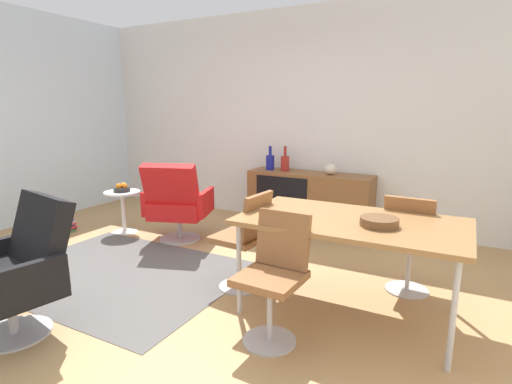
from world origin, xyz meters
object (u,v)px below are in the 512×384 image
object	(u,v)px
fruit_bowl	(122,188)
magazine_stack	(56,226)
dining_chair_back_right	(410,240)
dining_chair_near_window	(245,237)
wooden_bowl_on_table	(379,222)
dining_table	(351,225)
dining_chair_front_left	(274,272)
vase_cobalt	(270,162)
armchair_black_shell	(17,268)
side_table_round	(123,207)
lounge_chair_red	(177,202)
vase_sculptural_dark	(285,163)
vase_ceramic_small	(331,169)
sideboard	(309,194)

from	to	relation	value
fruit_bowl	magazine_stack	size ratio (longest dim) A/B	0.48
dining_chair_back_right	dining_chair_near_window	distance (m)	1.36
wooden_bowl_on_table	fruit_bowl	bearing A→B (deg)	166.87
dining_table	magazine_stack	bearing A→B (deg)	176.41
dining_table	dining_chair_front_left	world-z (taller)	dining_chair_front_left
vase_cobalt	fruit_bowl	bearing A→B (deg)	-137.55
wooden_bowl_on_table	armchair_black_shell	xyz separation A→B (m)	(-2.14, -1.24, -0.30)
dining_chair_near_window	side_table_round	size ratio (longest dim) A/B	1.65
dining_chair_back_right	lounge_chair_red	distance (m)	2.57
dining_table	fruit_bowl	distance (m)	3.11
vase_sculptural_dark	fruit_bowl	bearing A→B (deg)	-141.61
vase_ceramic_small	lounge_chair_red	xyz separation A→B (m)	(-1.43, -1.24, -0.32)
side_table_round	magazine_stack	distance (m)	0.86
dining_chair_near_window	armchair_black_shell	bearing A→B (deg)	-128.33
vase_cobalt	dining_chair_back_right	size ratio (longest dim) A/B	0.37
vase_cobalt	lounge_chair_red	size ratio (longest dim) A/B	0.34
side_table_round	dining_chair_back_right	bearing A→B (deg)	-2.05
dining_table	side_table_round	size ratio (longest dim) A/B	3.08
side_table_round	vase_cobalt	bearing A→B (deg)	42.44
dining_table	wooden_bowl_on_table	size ratio (longest dim) A/B	6.15
armchair_black_shell	fruit_bowl	distance (m)	2.28
sideboard	fruit_bowl	size ratio (longest dim) A/B	8.00
vase_cobalt	dining_chair_front_left	bearing A→B (deg)	-63.14
vase_cobalt	dining_chair_near_window	xyz separation A→B (m)	(0.74, -1.97, -0.36)
lounge_chair_red	fruit_bowl	distance (m)	0.83
vase_ceramic_small	lounge_chair_red	world-z (taller)	lounge_chair_red
wooden_bowl_on_table	dining_chair_back_right	bearing A→B (deg)	77.98
dining_chair_front_left	magazine_stack	distance (m)	3.50
lounge_chair_red	armchair_black_shell	world-z (taller)	same
sideboard	armchair_black_shell	size ratio (longest dim) A/B	1.69
dining_chair_front_left	side_table_round	xyz separation A→B (m)	(-2.69, 1.24, -0.15)
wooden_bowl_on_table	fruit_bowl	xyz separation A→B (m)	(-3.25, 0.76, -0.21)
dining_chair_near_window	magazine_stack	world-z (taller)	dining_chair_near_window
magazine_stack	wooden_bowl_on_table	bearing A→B (deg)	-4.49
vase_ceramic_small	lounge_chair_red	bearing A→B (deg)	-138.98
dining_table	magazine_stack	distance (m)	3.79
sideboard	vase_cobalt	distance (m)	0.69
fruit_bowl	dining_table	bearing A→B (deg)	-12.65
vase_cobalt	dining_chair_front_left	distance (m)	2.85
vase_cobalt	wooden_bowl_on_table	distance (m)	2.75
lounge_chair_red	side_table_round	distance (m)	0.83
armchair_black_shell	magazine_stack	size ratio (longest dim) A/B	2.28
magazine_stack	vase_sculptural_dark	bearing A→B (deg)	36.69
vase_sculptural_dark	magazine_stack	xyz separation A→B (m)	(-2.33, -1.73, -0.74)
sideboard	dining_chair_back_right	xyz separation A→B (m)	(1.41, -1.41, 0.03)
dining_chair_back_right	lounge_chair_red	world-z (taller)	lounge_chair_red
dining_chair_back_right	wooden_bowl_on_table	bearing A→B (deg)	-102.02
wooden_bowl_on_table	side_table_round	xyz separation A→B (m)	(-3.25, 0.76, -0.45)
vase_ceramic_small	dining_chair_front_left	size ratio (longest dim) A/B	0.19
side_table_round	dining_table	bearing A→B (deg)	-12.62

